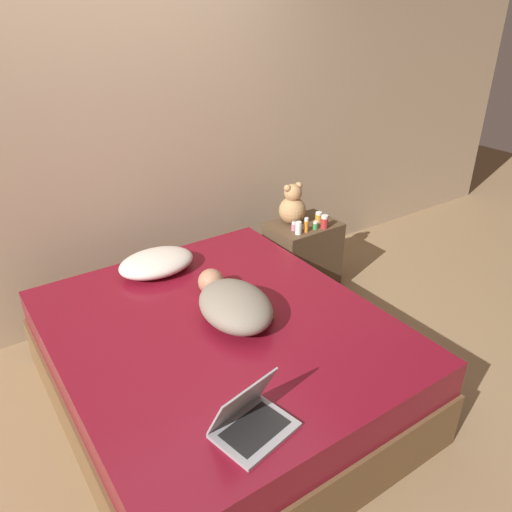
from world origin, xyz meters
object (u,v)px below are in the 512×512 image
object	(u,v)px
laptop	(250,419)
bottle_red	(324,222)
person_lying	(233,303)
bottle_pink	(294,226)
bottle_white	(298,228)
bottle_green	(315,225)
teddy_bear	(292,206)
pillow	(157,263)
bottle_orange	(306,225)
bottle_amber	(319,217)

from	to	relation	value
laptop	bottle_red	world-z (taller)	laptop
person_lying	bottle_pink	world-z (taller)	person_lying
bottle_red	bottle_white	bearing A→B (deg)	173.10
bottle_green	bottle_white	xyz separation A→B (m)	(-0.15, 0.00, 0.02)
person_lying	bottle_white	distance (m)	1.05
bottle_white	teddy_bear	bearing A→B (deg)	65.18
pillow	bottle_orange	bearing A→B (deg)	-6.51
bottle_amber	bottle_pink	bearing A→B (deg)	-175.70
bottle_pink	bottle_red	world-z (taller)	bottle_red
teddy_bear	bottle_green	world-z (taller)	teddy_bear
bottle_red	laptop	bearing A→B (deg)	-139.93
bottle_orange	pillow	bearing A→B (deg)	173.49
bottle_pink	bottle_green	bearing A→B (deg)	-25.08
pillow	bottle_green	size ratio (longest dim) A/B	8.32
teddy_bear	bottle_orange	xyz separation A→B (m)	(-0.01, -0.18, -0.08)
teddy_bear	bottle_pink	xyz separation A→B (m)	(-0.07, -0.11, -0.10)
laptop	teddy_bear	xyz separation A→B (m)	(1.32, 1.43, 0.12)
person_lying	bottle_orange	bearing A→B (deg)	36.22
bottle_red	bottle_orange	distance (m)	0.15
bottle_amber	bottle_orange	bearing A→B (deg)	-155.44
pillow	bottle_pink	world-z (taller)	pillow
laptop	bottle_red	xyz separation A→B (m)	(1.46, 1.23, 0.03)
bottle_amber	teddy_bear	bearing A→B (deg)	151.83
laptop	bottle_green	bearing A→B (deg)	30.17
bottle_green	bottle_red	xyz separation A→B (m)	(0.06, -0.02, 0.02)
bottle_amber	bottle_white	distance (m)	0.27
person_lying	bottle_green	bearing A→B (deg)	34.17
bottle_green	bottle_amber	xyz separation A→B (m)	(0.10, 0.09, 0.01)
bottle_pink	bottle_white	xyz separation A→B (m)	(-0.01, -0.07, 0.01)
pillow	bottle_amber	size ratio (longest dim) A/B	6.38
pillow	bottle_orange	world-z (taller)	bottle_orange
pillow	bottle_red	world-z (taller)	bottle_red
person_lying	bottle_orange	world-z (taller)	person_lying
laptop	bottle_orange	size ratio (longest dim) A/B	3.26
bottle_red	bottle_amber	distance (m)	0.12
bottle_pink	bottle_red	xyz separation A→B (m)	(0.20, -0.09, 0.02)
person_lying	laptop	bearing A→B (deg)	-111.47
bottle_green	bottle_orange	distance (m)	0.09
teddy_bear	bottle_green	distance (m)	0.22
laptop	bottle_green	distance (m)	1.87
bottle_amber	laptop	bearing A→B (deg)	-138.29
bottle_orange	bottle_white	world-z (taller)	bottle_orange
pillow	teddy_bear	bearing A→B (deg)	2.94
bottle_pink	bottle_red	size ratio (longest dim) A/B	0.64
bottle_orange	laptop	bearing A→B (deg)	-136.34
bottle_white	laptop	bearing A→B (deg)	-134.76
bottle_green	pillow	bearing A→B (deg)	174.04
laptop	bottle_amber	xyz separation A→B (m)	(1.50, 1.34, 0.02)
bottle_white	bottle_pink	bearing A→B (deg)	80.37
laptop	bottle_amber	world-z (taller)	laptop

